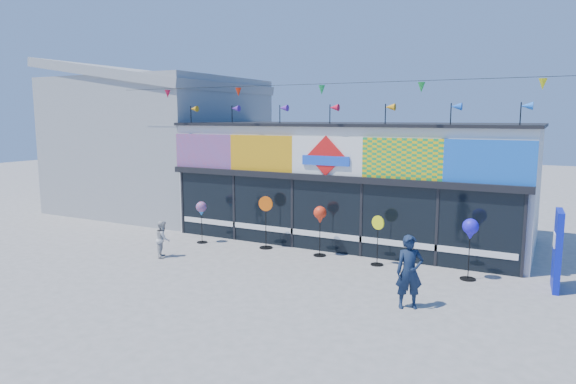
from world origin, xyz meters
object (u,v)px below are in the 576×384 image
Objects in this scene: spinner_2 at (320,216)px; spinner_3 at (378,239)px; blue_sign at (557,250)px; spinner_0 at (201,210)px; adult_man at (409,272)px; child at (163,239)px; spinner_1 at (266,221)px; spinner_4 at (470,231)px.

spinner_2 is 1.07× the size of spinner_3.
blue_sign reaches higher than spinner_0.
adult_man is 7.91m from child.
spinner_0 is at bearing -170.52° from spinner_1.
spinner_2 is at bearing 4.78° from spinner_0.
spinner_1 is at bearing 175.45° from blue_sign.
blue_sign is at bearing 5.42° from spinner_4.
blue_sign is at bearing 0.25° from spinner_3.
spinner_3 is 0.87× the size of adult_man.
blue_sign is at bearing 18.12° from adult_man.
child is (-7.87, 0.73, -0.28)m from adult_man.
spinner_3 is (1.91, -0.15, -0.48)m from spinner_2.
adult_man reaches higher than child.
spinner_0 is 1.27× the size of child.
adult_man is at bearing -60.07° from spinner_3.
spinner_4 is 1.46× the size of child.
blue_sign is 1.22× the size of spinner_4.
spinner_2 is at bearing 175.90° from spinner_4.
spinner_3 is (3.88, -0.18, -0.14)m from spinner_1.
spinner_2 is 1.39× the size of child.
spinner_3 is 1.30× the size of child.
blue_sign is at bearing -113.60° from child.
spinner_2 is at bearing -96.24° from child.
blue_sign is 8.52m from spinner_1.
adult_man reaches higher than spinner_0.
blue_sign reaches higher than spinner_2.
spinner_2 is 4.93m from child.
spinner_3 is (6.21, 0.21, -0.37)m from spinner_0.
spinner_4 is (2.58, -0.18, 0.55)m from spinner_3.
spinner_4 is (8.79, 0.04, 0.18)m from spinner_0.
blue_sign is at bearing -1.05° from spinner_1.
blue_sign is 4.65m from spinner_3.
child is at bearing -160.17° from spinner_3.
blue_sign is 4.19m from adult_man.
spinner_2 is 4.78m from adult_man.
spinner_3 is at bearing 1.97° from spinner_0.
spinner_4 is at bearing -178.08° from blue_sign.
blue_sign reaches higher than spinner_3.
blue_sign reaches higher than spinner_1.
adult_man is at bearing -29.30° from spinner_1.
spinner_2 reaches higher than child.
child is (-10.82, -2.25, -0.45)m from blue_sign.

